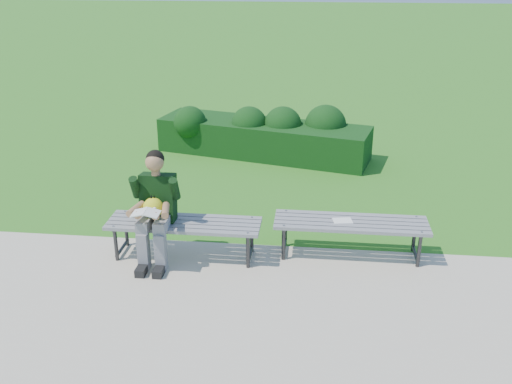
# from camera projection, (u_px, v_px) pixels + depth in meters

# --- Properties ---
(ground) EXTENTS (80.00, 80.00, 0.00)m
(ground) POSITION_uv_depth(u_px,v_px,m) (229.00, 245.00, 7.15)
(ground) COLOR #276F1E
(ground) RESTS_ON ground
(walkway) EXTENTS (30.00, 3.50, 0.02)m
(walkway) POSITION_uv_depth(u_px,v_px,m) (201.00, 328.00, 5.54)
(walkway) COLOR #BEB29D
(walkway) RESTS_ON ground
(hedge) EXTENTS (3.89, 1.83, 0.94)m
(hedge) POSITION_uv_depth(u_px,v_px,m) (267.00, 134.00, 10.21)
(hedge) COLOR #193D0F
(hedge) RESTS_ON ground
(bench_left) EXTENTS (1.80, 0.50, 0.46)m
(bench_left) POSITION_uv_depth(u_px,v_px,m) (184.00, 226.00, 6.69)
(bench_left) COLOR gray
(bench_left) RESTS_ON walkway
(bench_right) EXTENTS (1.80, 0.50, 0.46)m
(bench_right) POSITION_uv_depth(u_px,v_px,m) (351.00, 225.00, 6.71)
(bench_right) COLOR gray
(bench_right) RESTS_ON walkway
(seated_boy) EXTENTS (0.56, 0.76, 1.31)m
(seated_boy) POSITION_uv_depth(u_px,v_px,m) (155.00, 205.00, 6.52)
(seated_boy) COLOR slate
(seated_boy) RESTS_ON walkway
(paper_sheet) EXTENTS (0.24, 0.20, 0.01)m
(paper_sheet) POSITION_uv_depth(u_px,v_px,m) (343.00, 221.00, 6.70)
(paper_sheet) COLOR white
(paper_sheet) RESTS_ON bench_right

